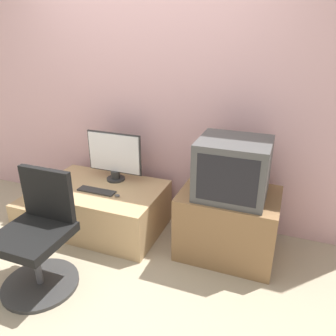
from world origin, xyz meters
TOP-DOWN VIEW (x-y plane):
  - ground_plane at (0.00, 0.00)m, footprint 12.00×12.00m
  - wall_back at (0.00, 1.32)m, footprint 4.40×0.05m
  - desk at (-0.30, 0.81)m, footprint 1.19×0.77m
  - side_stand at (0.94, 0.85)m, footprint 0.82×0.61m
  - main_monitor at (-0.25, 1.01)m, footprint 0.57×0.18m
  - keyboard at (-0.28, 0.71)m, footprint 0.37×0.10m
  - mouse at (-0.05, 0.69)m, footprint 0.05×0.03m
  - crt_tv at (0.95, 0.82)m, footprint 0.56×0.49m
  - office_chair at (-0.32, -0.04)m, footprint 0.58×0.58m
  - cardboard_box_lower at (-1.09, 0.62)m, footprint 0.32×0.23m
  - book at (-1.07, 0.35)m, footprint 0.20×0.16m

SIDE VIEW (x-z plane):
  - ground_plane at x=0.00m, z-range 0.00..0.00m
  - book at x=-1.07m, z-range 0.00..0.02m
  - cardboard_box_lower at x=-1.09m, z-range 0.00..0.20m
  - desk at x=-0.30m, z-range 0.00..0.44m
  - side_stand at x=0.94m, z-range 0.00..0.59m
  - office_chair at x=-0.32m, z-range -0.06..0.84m
  - keyboard at x=-0.28m, z-range 0.44..0.46m
  - mouse at x=-0.05m, z-range 0.44..0.47m
  - main_monitor at x=-0.25m, z-range 0.45..0.95m
  - crt_tv at x=0.95m, z-range 0.59..1.06m
  - wall_back at x=0.00m, z-range 0.00..2.60m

